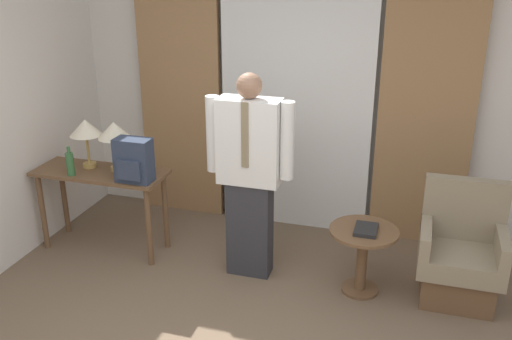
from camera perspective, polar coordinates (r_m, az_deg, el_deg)
name	(u,v)px	position (r m, az deg, el deg)	size (l,w,h in m)	color
wall_back	(299,88)	(5.44, 4.36, 8.16)	(10.00, 0.06, 2.70)	silver
curtain_sheer_center	(296,98)	(5.33, 4.03, 7.23)	(1.43, 0.06, 2.58)	white
curtain_drape_left	(180,89)	(5.69, -7.61, 8.01)	(0.83, 0.06, 2.58)	#997047
curtain_drape_right	(427,107)	(5.21, 16.72, 6.05)	(0.83, 0.06, 2.58)	#997047
desk	(101,185)	(5.24, -15.21, -1.46)	(1.18, 0.45, 0.75)	brown
table_lamp_left	(86,129)	(5.20, -16.67, 3.92)	(0.28, 0.28, 0.44)	tan
table_lamp_right	(114,132)	(5.06, -14.01, 3.70)	(0.28, 0.28, 0.44)	tan
bottle_near_edge	(70,163)	(5.14, -18.09, 0.63)	(0.07, 0.07, 0.26)	#336638
backpack	(134,161)	(4.83, -12.15, 0.91)	(0.30, 0.20, 0.37)	#2D384C
person	(250,171)	(4.55, -0.65, -0.09)	(0.72, 0.23, 1.71)	#2D2D33
armchair	(460,258)	(4.73, 19.72, -8.30)	(0.63, 0.55, 0.93)	brown
side_table	(363,250)	(4.59, 10.61, -7.84)	(0.54, 0.54, 0.55)	brown
book	(366,229)	(4.48, 10.94, -5.86)	(0.17, 0.23, 0.03)	black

